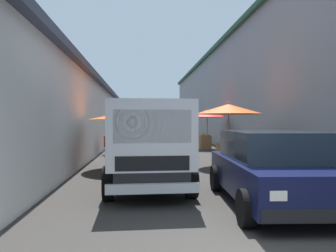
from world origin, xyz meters
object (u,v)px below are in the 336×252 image
Objects in this scene: delivery_truck at (149,148)px; parked_scooter at (108,147)px; fruit_stall_mid_lane at (228,117)px; plastic_stool at (270,177)px; fruit_stall_near_left at (207,118)px; hatchback_car at (271,167)px; vendor_by_crates at (152,138)px; vendor_in_shade at (131,134)px; fruit_stall_near_right at (129,122)px.

delivery_truck is 2.95× the size of parked_scooter.
fruit_stall_mid_lane is 5.69× the size of plastic_stool.
fruit_stall_mid_lane is at bearing 174.18° from fruit_stall_near_left.
hatchback_car is 8.75m from vendor_by_crates.
vendor_in_shade is at bearing 25.51° from fruit_stall_mid_lane.
fruit_stall_near_left reaches higher than fruit_stall_mid_lane.
fruit_stall_near_left is 9.03m from fruit_stall_near_right.
fruit_stall_mid_lane reaches higher than plastic_stool.
parked_scooter is (4.40, 1.17, -1.17)m from fruit_stall_near_right.
vendor_by_crates is at bearing -15.17° from fruit_stall_near_right.
hatchback_car is 0.81× the size of delivery_truck.
parked_scooter is (9.57, 4.13, -0.29)m from hatchback_car.
delivery_truck reaches higher than hatchback_car.
vendor_by_crates is 1.01× the size of vendor_in_shade.
fruit_stall_mid_lane is at bearing -6.96° from hatchback_car.
plastic_stool is (-4.34, 0.19, -1.48)m from fruit_stall_mid_lane.
vendor_by_crates is 5.19m from vendor_in_shade.
parked_scooter is at bearing 14.84° from fruit_stall_near_right.
plastic_stool is at bearing -151.12° from parked_scooter.
fruit_stall_near_right reaches higher than delivery_truck.
parked_scooter is at bearing 62.85° from vendor_by_crates.
fruit_stall_mid_lane is 5.27m from delivery_truck.
fruit_stall_near_left is 5.65× the size of plastic_stool.
fruit_stall_near_right is 6.62× the size of plastic_stool.
fruit_stall_near_left is 6.72m from parked_scooter.
vendor_by_crates is at bearing 13.63° from hatchback_car.
fruit_stall_near_right reaches higher than parked_scooter.
fruit_stall_mid_lane is 0.50× the size of delivery_truck.
parked_scooter is at bearing 50.00° from fruit_stall_mid_lane.
vendor_in_shade is (5.07, 1.10, -0.01)m from vendor_by_crates.
fruit_stall_near_left is at bearing -29.25° from fruit_stall_near_right.
hatchback_car is (-13.04, 1.44, -1.15)m from fruit_stall_near_left.
delivery_truck reaches higher than parked_scooter.
vendor_in_shade is at bearing -13.57° from parked_scooter.
vendor_in_shade reaches higher than plastic_stool.
fruit_stall_mid_lane is 6.42m from parked_scooter.
fruit_stall_near_left is at bearing -18.04° from delivery_truck.
fruit_stall_near_right is 1.85× the size of vendor_by_crates.
hatchback_car is at bearing -118.70° from delivery_truck.
plastic_stool is (-11.85, 0.95, -1.56)m from fruit_stall_near_left.
fruit_stall_near_left is at bearing -96.69° from vendor_in_shade.
delivery_truck is at bearing 144.12° from fruit_stall_mid_lane.
fruit_stall_near_right is at bearing -165.16° from parked_scooter.
plastic_stool is (-8.38, -4.62, -0.12)m from parked_scooter.
fruit_stall_near_right is (-0.36, 3.64, -0.19)m from fruit_stall_mid_lane.
delivery_truck is 7.21m from vendor_by_crates.
delivery_truck is (-11.74, 3.82, -0.85)m from fruit_stall_near_left.
fruit_stall_near_left reaches higher than plastic_stool.
hatchback_car is 2.73m from delivery_truck.
vendor_by_crates reaches higher than hatchback_car.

